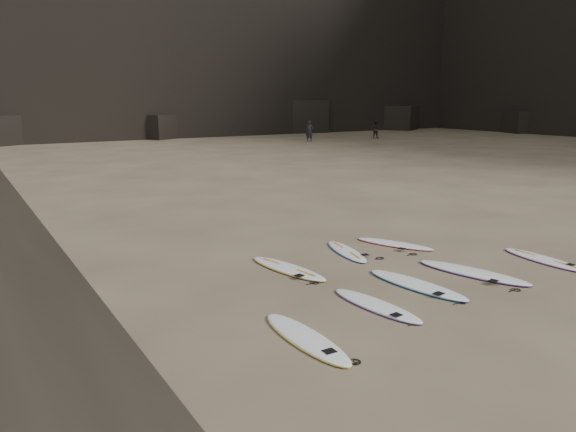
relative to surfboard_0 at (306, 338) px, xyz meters
name	(u,v)px	position (x,y,z in m)	size (l,w,h in m)	color
ground	(444,280)	(4.44, 1.06, -0.05)	(240.00, 240.00, 0.00)	#897559
surfboard_0	(306,338)	(0.00, 0.00, 0.00)	(0.60, 2.51, 0.09)	white
surfboard_1	(376,305)	(2.04, 0.57, 0.00)	(0.57, 2.36, 0.08)	white
surfboard_2	(417,284)	(3.61, 1.06, 0.00)	(0.64, 2.67, 0.10)	white
surfboard_3	(473,272)	(5.36, 1.02, 0.01)	(0.67, 2.79, 0.10)	white
surfboard_4	(544,259)	(7.77, 0.82, 0.00)	(0.58, 2.43, 0.09)	white
surfboard_5	(288,268)	(1.78, 3.56, 0.00)	(0.61, 2.56, 0.09)	white
surfboard_6	(347,251)	(3.92, 4.05, 0.00)	(0.54, 2.23, 0.08)	white
surfboard_7	(395,244)	(5.55, 3.97, 0.00)	(0.55, 2.31, 0.08)	white
person_a	(309,131)	(23.13, 35.16, 0.90)	(0.69, 0.45, 1.88)	black
person_b	(376,129)	(30.84, 35.20, 0.85)	(0.87, 0.68, 1.80)	black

